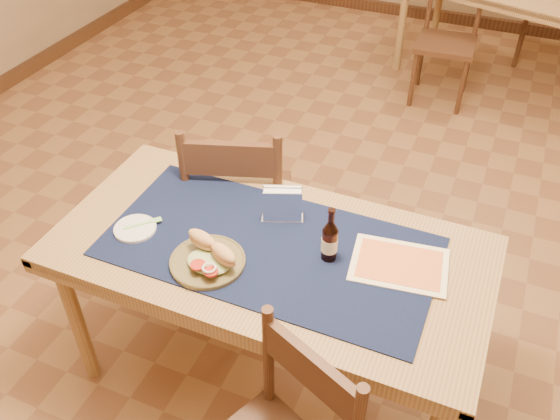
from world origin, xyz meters
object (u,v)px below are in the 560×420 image
at_px(chair_main_far, 239,202).
at_px(napkin_holder, 282,205).
at_px(sandwich_plate, 209,258).
at_px(beer_bottle, 330,240).
at_px(main_table, 270,263).

bearing_deg(chair_main_far, napkin_holder, -40.42).
relative_size(chair_main_far, sandwich_plate, 3.65).
distance_m(sandwich_plate, beer_bottle, 0.43).
xyz_separation_m(chair_main_far, napkin_holder, (0.34, -0.29, 0.31)).
xyz_separation_m(main_table, napkin_holder, (-0.02, 0.16, 0.15)).
bearing_deg(napkin_holder, sandwich_plate, -113.09).
height_order(main_table, chair_main_far, chair_main_far).
xyz_separation_m(main_table, sandwich_plate, (-0.16, -0.17, 0.12)).
relative_size(main_table, sandwich_plate, 5.94).
height_order(main_table, napkin_holder, napkin_holder).
xyz_separation_m(chair_main_far, beer_bottle, (0.58, -0.42, 0.33)).
bearing_deg(main_table, beer_bottle, 7.64).
height_order(main_table, sandwich_plate, sandwich_plate).
distance_m(chair_main_far, napkin_holder, 0.55).
bearing_deg(sandwich_plate, main_table, 46.76).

